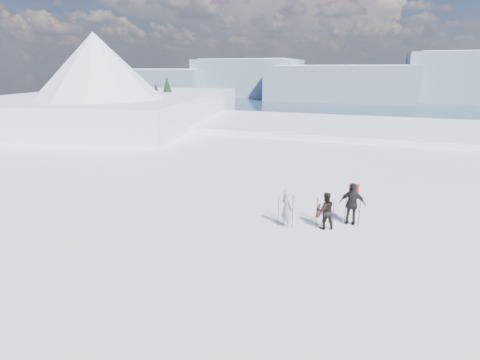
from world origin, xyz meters
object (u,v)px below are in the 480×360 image
Objects in this scene: skier_grey at (287,208)px; skier_dark at (325,211)px; skis_loose at (320,210)px; skier_pack at (352,204)px.

skier_dark is at bearing -130.64° from skier_grey.
skis_loose is at bearing -102.75° from skier_dark.
skier_grey is at bearing -115.03° from skis_loose.
skier_dark is 0.86× the size of skier_pack.
skis_loose is (-1.39, 1.06, -0.86)m from skier_pack.
skier_grey is 2.65m from skier_pack.
skis_loose is (-0.44, 1.83, -0.73)m from skier_dark.
skier_grey reaches higher than skier_dark.
skis_loose is at bearing -78.97° from skier_grey.
skier_pack is 1.02× the size of skis_loose.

